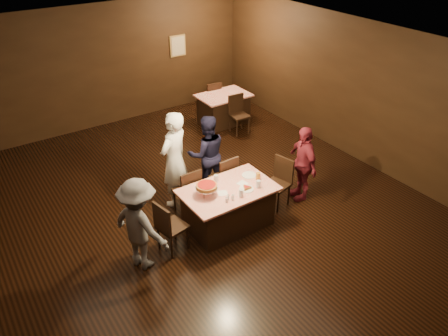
{
  "coord_description": "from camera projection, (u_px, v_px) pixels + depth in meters",
  "views": [
    {
      "loc": [
        -3.27,
        -5.29,
        4.93
      ],
      "look_at": [
        0.36,
        0.07,
        1.0
      ],
      "focal_mm": 35.0,
      "sensor_mm": 36.0,
      "label": 1
    }
  ],
  "objects": [
    {
      "name": "glass_amber",
      "position": [
        258.0,
        176.0,
        7.64
      ],
      "size": [
        0.08,
        0.08,
        0.14
      ],
      "primitive_type": "cylinder",
      "color": "#BF7F26",
      "rests_on": "main_table"
    },
    {
      "name": "back_table",
      "position": [
        224.0,
        109.0,
        11.27
      ],
      "size": [
        1.3,
        0.9,
        0.77
      ],
      "primitive_type": "cube",
      "color": "red",
      "rests_on": "ground"
    },
    {
      "name": "chair_end_left",
      "position": [
        172.0,
        226.0,
        7.05
      ],
      "size": [
        0.49,
        0.49,
        0.95
      ],
      "primitive_type": "cube",
      "rotation": [
        0.0,
        0.0,
        1.76
      ],
      "color": "black",
      "rests_on": "ground"
    },
    {
      "name": "plate_empty",
      "position": [
        249.0,
        175.0,
        7.79
      ],
      "size": [
        0.25,
        0.25,
        0.01
      ],
      "primitive_type": "cylinder",
      "color": "white",
      "rests_on": "main_table"
    },
    {
      "name": "glass_front_right",
      "position": [
        258.0,
        184.0,
        7.42
      ],
      "size": [
        0.08,
        0.08,
        0.14
      ],
      "primitive_type": "cylinder",
      "color": "silver",
      "rests_on": "main_table"
    },
    {
      "name": "chair_back_far",
      "position": [
        211.0,
        98.0,
        11.65
      ],
      "size": [
        0.44,
        0.44,
        0.95
      ],
      "primitive_type": "cube",
      "rotation": [
        0.0,
        0.0,
        3.08
      ],
      "color": "black",
      "rests_on": "ground"
    },
    {
      "name": "napkin_left",
      "position": [
        223.0,
        193.0,
        7.31
      ],
      "size": [
        0.21,
        0.21,
        0.01
      ],
      "primitive_type": "cube",
      "rotation": [
        0.0,
        0.0,
        -0.35
      ],
      "color": "white",
      "rests_on": "main_table"
    },
    {
      "name": "chair_back_near",
      "position": [
        240.0,
        115.0,
        10.73
      ],
      "size": [
        0.45,
        0.45,
        0.95
      ],
      "primitive_type": "cube",
      "rotation": [
        0.0,
        0.0,
        -0.09
      ],
      "color": "black",
      "rests_on": "ground"
    },
    {
      "name": "plate_with_slice",
      "position": [
        246.0,
        188.0,
        7.4
      ],
      "size": [
        0.25,
        0.25,
        0.06
      ],
      "color": "white",
      "rests_on": "main_table"
    },
    {
      "name": "condiments",
      "position": [
        229.0,
        198.0,
        7.11
      ],
      "size": [
        0.17,
        0.1,
        0.09
      ],
      "color": "silver",
      "rests_on": "main_table"
    },
    {
      "name": "pizza_stand",
      "position": [
        207.0,
        186.0,
        7.17
      ],
      "size": [
        0.38,
        0.38,
        0.22
      ],
      "color": "black",
      "rests_on": "main_table"
    },
    {
      "name": "chair_far_left",
      "position": [
        187.0,
        190.0,
        7.91
      ],
      "size": [
        0.42,
        0.42,
        0.95
      ],
      "primitive_type": "cube",
      "rotation": [
        0.0,
        0.0,
        3.15
      ],
      "color": "black",
      "rests_on": "ground"
    },
    {
      "name": "diner_grey_knit",
      "position": [
        140.0,
        225.0,
        6.57
      ],
      "size": [
        0.92,
        1.16,
        1.57
      ],
      "primitive_type": "imported",
      "rotation": [
        0.0,
        0.0,
        1.96
      ],
      "color": "#5E5D63",
      "rests_on": "ground"
    },
    {
      "name": "room",
      "position": [
        207.0,
        114.0,
        6.76
      ],
      "size": [
        10.0,
        10.04,
        3.02
      ],
      "color": "black",
      "rests_on": "ground"
    },
    {
      "name": "glass_back",
      "position": [
        216.0,
        179.0,
        7.57
      ],
      "size": [
        0.08,
        0.08,
        0.14
      ],
      "primitive_type": "cylinder",
      "color": "silver",
      "rests_on": "main_table"
    },
    {
      "name": "diner_red_shirt",
      "position": [
        303.0,
        163.0,
        8.19
      ],
      "size": [
        0.58,
        0.95,
        1.5
      ],
      "primitive_type": "imported",
      "rotation": [
        0.0,
        0.0,
        -1.83
      ],
      "color": "maroon",
      "rests_on": "ground"
    },
    {
      "name": "main_table",
      "position": [
        228.0,
        207.0,
        7.62
      ],
      "size": [
        1.6,
        1.0,
        0.77
      ],
      "primitive_type": "cube",
      "color": "red",
      "rests_on": "ground"
    },
    {
      "name": "chair_far_right",
      "position": [
        223.0,
        177.0,
        8.3
      ],
      "size": [
        0.43,
        0.43,
        0.95
      ],
      "primitive_type": "cube",
      "rotation": [
        0.0,
        0.0,
        3.16
      ],
      "color": "black",
      "rests_on": "ground"
    },
    {
      "name": "diner_white_jacket",
      "position": [
        174.0,
        160.0,
        7.94
      ],
      "size": [
        0.81,
        0.69,
        1.87
      ],
      "primitive_type": "imported",
      "rotation": [
        0.0,
        0.0,
        3.57
      ],
      "color": "white",
      "rests_on": "ground"
    },
    {
      "name": "napkin_center",
      "position": [
        243.0,
        183.0,
        7.56
      ],
      "size": [
        0.19,
        0.19,
        0.01
      ],
      "primitive_type": "cube",
      "rotation": [
        0.0,
        0.0,
        0.21
      ],
      "color": "white",
      "rests_on": "main_table"
    },
    {
      "name": "chair_end_right",
      "position": [
        277.0,
        184.0,
        8.1
      ],
      "size": [
        0.51,
        0.51,
        0.95
      ],
      "primitive_type": "cube",
      "rotation": [
        0.0,
        0.0,
        -1.33
      ],
      "color": "black",
      "rests_on": "ground"
    },
    {
      "name": "glass_front_left",
      "position": [
        241.0,
        193.0,
        7.19
      ],
      "size": [
        0.08,
        0.08,
        0.14
      ],
      "primitive_type": "cylinder",
      "color": "silver",
      "rests_on": "main_table"
    },
    {
      "name": "diner_navy_hoodie",
      "position": [
        207.0,
        154.0,
        8.41
      ],
      "size": [
        0.91,
        0.8,
        1.59
      ],
      "primitive_type": "imported",
      "rotation": [
        0.0,
        0.0,
        2.85
      ],
      "color": "black",
      "rests_on": "ground"
    }
  ]
}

